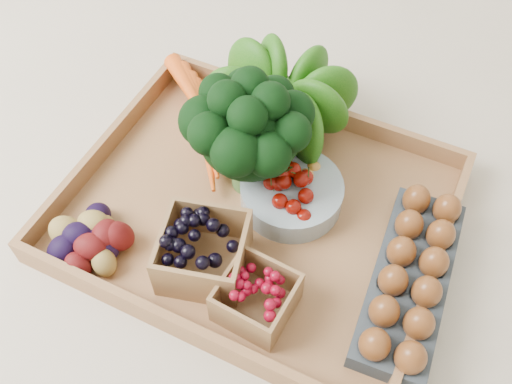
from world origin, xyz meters
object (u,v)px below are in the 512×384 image
at_px(tray, 256,212).
at_px(cherry_bowl, 292,193).
at_px(broccoli, 249,151).
at_px(egg_carton, 409,281).

relative_size(tray, cherry_bowl, 3.54).
distance_m(broccoli, egg_carton, 0.29).
bearing_deg(broccoli, cherry_bowl, -4.74).
xyz_separation_m(tray, egg_carton, (0.25, -0.03, 0.02)).
xyz_separation_m(tray, broccoli, (-0.03, 0.04, 0.08)).
height_order(tray, broccoli, broccoli).
height_order(broccoli, cherry_bowl, broccoli).
distance_m(tray, broccoli, 0.10).
bearing_deg(egg_carton, broccoli, 161.84).
xyz_separation_m(cherry_bowl, egg_carton, (0.20, -0.06, -0.00)).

